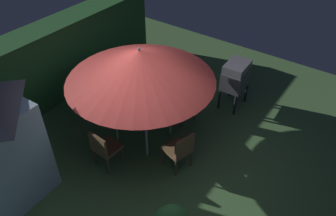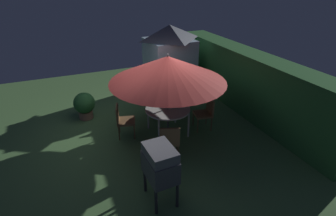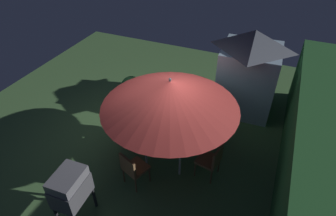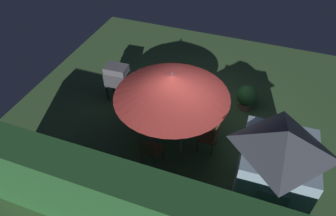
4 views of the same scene
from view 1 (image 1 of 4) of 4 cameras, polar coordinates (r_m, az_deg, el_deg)
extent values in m
plane|color=#47703D|center=(7.03, -2.03, -8.64)|extent=(11.00, 11.00, 0.00)
cube|color=#28602D|center=(8.59, -21.25, 6.26)|extent=(7.15, 0.81, 1.85)
cylinder|color=white|center=(7.06, -4.33, -0.48)|extent=(1.20, 1.20, 0.04)
cylinder|color=beige|center=(6.86, -3.65, -5.97)|extent=(0.05, 0.05, 0.70)
cylinder|color=beige|center=(7.35, 0.40, -2.25)|extent=(0.05, 0.05, 0.70)
cylinder|color=beige|center=(7.29, -8.82, -3.22)|extent=(0.05, 0.05, 0.70)
cylinder|color=beige|center=(7.75, -4.66, 0.11)|extent=(0.05, 0.05, 0.70)
cylinder|color=#4C4C51|center=(6.84, -4.47, 1.86)|extent=(0.04, 0.04, 2.17)
cone|color=#B73833|center=(6.41, -4.80, 7.28)|extent=(2.96, 2.96, 0.65)
sphere|color=#4C4C51|center=(6.24, -4.97, 10.07)|extent=(0.06, 0.06, 0.06)
cube|color=#47474C|center=(8.09, 11.47, 4.94)|extent=(0.72, 0.53, 0.45)
cube|color=slate|center=(7.92, 11.76, 6.89)|extent=(0.69, 0.51, 0.20)
cylinder|color=#262628|center=(8.08, 11.38, 0.51)|extent=(0.06, 0.06, 0.55)
cylinder|color=#262628|center=(8.55, 13.23, 2.59)|extent=(0.06, 0.06, 0.55)
cylinder|color=#262628|center=(8.21, 8.77, 1.57)|extent=(0.06, 0.06, 0.55)
cylinder|color=#262628|center=(8.67, 10.73, 3.57)|extent=(0.06, 0.06, 0.55)
cube|color=olive|center=(7.67, 2.56, 0.67)|extent=(0.59, 0.59, 0.06)
cube|color=olive|center=(7.64, 3.89, 2.53)|extent=(0.21, 0.45, 0.45)
cylinder|color=brown|center=(7.78, 4.57, -0.89)|extent=(0.04, 0.04, 0.45)
cylinder|color=brown|center=(8.03, 2.85, 0.62)|extent=(0.04, 0.04, 0.45)
cylinder|color=brown|center=(7.59, 2.16, -1.96)|extent=(0.04, 0.04, 0.45)
cylinder|color=brown|center=(7.85, 0.48, -0.37)|extent=(0.04, 0.04, 0.45)
cube|color=olive|center=(7.86, -9.03, 1.24)|extent=(0.53, 0.53, 0.06)
cube|color=olive|center=(7.87, -10.12, 3.19)|extent=(0.46, 0.13, 0.45)
cylinder|color=brown|center=(8.22, -8.63, 1.19)|extent=(0.04, 0.04, 0.45)
cylinder|color=brown|center=(8.05, -10.86, -0.04)|extent=(0.04, 0.04, 0.45)
cylinder|color=brown|center=(7.96, -6.86, -0.05)|extent=(0.04, 0.04, 0.45)
cylinder|color=brown|center=(7.78, -9.14, -1.35)|extent=(0.04, 0.04, 0.45)
cube|color=olive|center=(6.73, -10.31, -6.64)|extent=(0.49, 0.49, 0.06)
cube|color=olive|center=(6.48, -11.90, -6.23)|extent=(0.08, 0.46, 0.45)
cylinder|color=brown|center=(6.92, -12.45, -8.06)|extent=(0.04, 0.04, 0.45)
cylinder|color=brown|center=(6.70, -10.19, -9.71)|extent=(0.04, 0.04, 0.45)
cylinder|color=brown|center=(7.09, -10.01, -6.30)|extent=(0.04, 0.04, 0.45)
cylinder|color=brown|center=(6.86, -7.73, -7.84)|extent=(0.04, 0.04, 0.45)
cube|color=olive|center=(6.59, 1.57, -7.05)|extent=(0.56, 0.56, 0.06)
cube|color=olive|center=(6.32, 2.86, -6.67)|extent=(0.46, 0.17, 0.45)
cylinder|color=brown|center=(6.56, 1.35, -10.19)|extent=(0.04, 0.04, 0.45)
cylinder|color=brown|center=(6.75, 3.96, -8.54)|extent=(0.04, 0.04, 0.45)
cylinder|color=brown|center=(6.77, -0.88, -8.23)|extent=(0.04, 0.04, 0.45)
cylinder|color=brown|center=(6.95, 1.71, -6.69)|extent=(0.04, 0.04, 0.45)
camera|label=2|loc=(10.05, 32.45, 26.69)|focal=28.43mm
camera|label=3|loc=(10.23, 4.16, 38.68)|focal=30.70mm
camera|label=4|loc=(9.70, -53.61, 35.26)|focal=33.60mm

